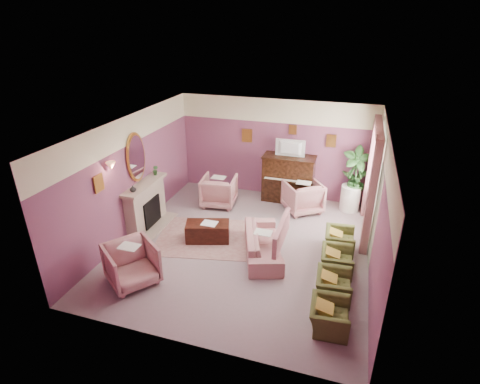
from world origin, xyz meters
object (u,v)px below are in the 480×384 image
(floral_armchair_front, at_px, (131,262))
(olive_chair_a, at_px, (330,312))
(television, at_px, (290,147))
(olive_chair_c, at_px, (337,258))
(sofa, at_px, (263,239))
(side_table, at_px, (350,198))
(piano, at_px, (288,179))
(floral_armchair_right, at_px, (303,195))
(floral_armchair_left, at_px, (219,189))
(olive_chair_d, at_px, (340,237))
(olive_chair_b, at_px, (334,282))
(coffee_table, at_px, (208,232))

(floral_armchair_front, xyz_separation_m, olive_chair_a, (3.79, -0.08, -0.14))
(television, height_order, olive_chair_c, television)
(sofa, bearing_deg, side_table, 57.73)
(olive_chair_a, bearing_deg, olive_chair_c, 90.00)
(floral_armchair_front, bearing_deg, olive_chair_a, -1.19)
(piano, distance_m, floral_armchair_right, 0.75)
(floral_armchair_left, distance_m, olive_chair_a, 5.06)
(floral_armchair_right, bearing_deg, television, 136.66)
(piano, xyz_separation_m, side_table, (1.73, -0.08, -0.30))
(piano, height_order, olive_chair_d, piano)
(floral_armchair_right, relative_size, olive_chair_c, 1.25)
(sofa, distance_m, floral_armchair_right, 2.36)
(floral_armchair_left, bearing_deg, television, 24.47)
(television, relative_size, olive_chair_c, 1.08)
(television, distance_m, floral_armchair_right, 1.33)
(piano, relative_size, floral_armchair_front, 1.51)
(television, bearing_deg, floral_armchair_front, -116.03)
(olive_chair_a, bearing_deg, olive_chair_b, 90.00)
(coffee_table, height_order, olive_chair_b, olive_chair_b)
(coffee_table, xyz_separation_m, side_table, (3.10, 2.59, 0.12))
(olive_chair_b, height_order, olive_chair_c, same)
(floral_armchair_right, relative_size, olive_chair_a, 1.25)
(coffee_table, bearing_deg, sofa, -6.42)
(olive_chair_b, bearing_deg, floral_armchair_right, 108.28)
(coffee_table, xyz_separation_m, floral_armchair_left, (-0.39, 1.82, 0.24))
(coffee_table, height_order, olive_chair_a, olive_chair_a)
(coffee_table, distance_m, olive_chair_a, 3.56)
(floral_armchair_left, bearing_deg, coffee_table, -77.92)
(side_table, bearing_deg, olive_chair_a, -91.70)
(piano, bearing_deg, olive_chair_a, -71.04)
(olive_chair_a, relative_size, olive_chair_b, 1.00)
(piano, height_order, side_table, piano)
(television, height_order, floral_armchair_right, television)
(television, relative_size, olive_chair_d, 1.08)
(side_table, bearing_deg, olive_chair_d, -93.70)
(floral_armchair_right, xyz_separation_m, floral_armchair_front, (-2.71, -4.03, 0.00))
(olive_chair_d, bearing_deg, olive_chair_c, -90.00)
(olive_chair_b, xyz_separation_m, side_table, (0.14, 3.73, 0.03))
(floral_armchair_front, distance_m, side_table, 5.96)
(television, xyz_separation_m, sofa, (-0.01, -2.78, -1.22))
(television, bearing_deg, piano, 90.00)
(floral_armchair_left, xyz_separation_m, olive_chair_b, (3.36, -2.96, -0.14))
(piano, bearing_deg, olive_chair_b, -67.35)
(floral_armchair_right, height_order, olive_chair_a, floral_armchair_right)
(floral_armchair_front, xyz_separation_m, olive_chair_d, (3.79, 2.38, -0.14))
(floral_armchair_left, xyz_separation_m, floral_armchair_front, (-0.44, -3.70, 0.00))
(floral_armchair_left, height_order, olive_chair_c, floral_armchair_left)
(coffee_table, xyz_separation_m, olive_chair_d, (2.97, 0.50, 0.10))
(television, xyz_separation_m, side_table, (1.73, -0.03, -1.25))
(side_table, bearing_deg, olive_chair_c, -92.66)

